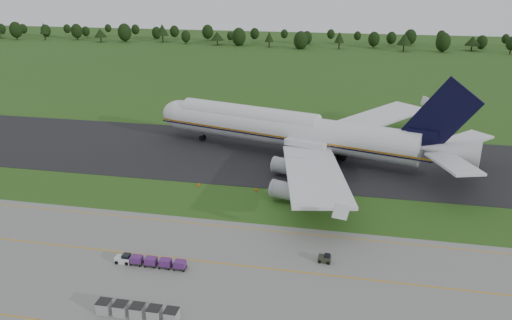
% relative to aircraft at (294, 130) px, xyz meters
% --- Properties ---
extents(ground, '(600.00, 600.00, 0.00)m').
position_rel_aircraft_xyz_m(ground, '(-7.56, -29.56, -6.62)').
color(ground, '#264C16').
rests_on(ground, ground).
extents(apron, '(300.00, 52.00, 0.06)m').
position_rel_aircraft_xyz_m(apron, '(-7.56, -63.56, -6.59)').
color(apron, slate).
rests_on(apron, ground).
extents(taxiway, '(300.00, 40.00, 0.08)m').
position_rel_aircraft_xyz_m(taxiway, '(-7.56, -1.56, -6.58)').
color(taxiway, black).
rests_on(taxiway, ground).
extents(apron_markings, '(300.00, 30.20, 0.01)m').
position_rel_aircraft_xyz_m(apron_markings, '(-7.56, -56.54, -6.56)').
color(apron_markings, '#CA8D0B').
rests_on(apron_markings, apron).
extents(tree_line, '(530.19, 22.08, 11.49)m').
position_rel_aircraft_xyz_m(tree_line, '(4.02, 190.58, -0.46)').
color(tree_line, black).
rests_on(tree_line, ground).
extents(aircraft, '(82.77, 77.62, 23.20)m').
position_rel_aircraft_xyz_m(aircraft, '(0.00, 0.00, 0.00)').
color(aircraft, silver).
rests_on(aircraft, ground).
extents(baggage_train, '(11.65, 1.49, 1.43)m').
position_rel_aircraft_xyz_m(baggage_train, '(-15.62, -54.40, -5.81)').
color(baggage_train, silver).
rests_on(baggage_train, apron).
extents(utility_cart, '(2.06, 1.38, 1.08)m').
position_rel_aircraft_xyz_m(utility_cart, '(11.23, -47.95, -6.04)').
color(utility_cart, '#2B2F21').
rests_on(utility_cart, apron).
extents(uld_row, '(11.40, 1.80, 1.77)m').
position_rel_aircraft_xyz_m(uld_row, '(-12.28, -66.35, -5.67)').
color(uld_row, '#9D9D9D').
rests_on(uld_row, apron).
extents(edge_markers, '(25.75, 0.30, 0.60)m').
position_rel_aircraft_xyz_m(edge_markers, '(-4.84, -23.10, -6.35)').
color(edge_markers, '#FF5608').
rests_on(edge_markers, ground).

